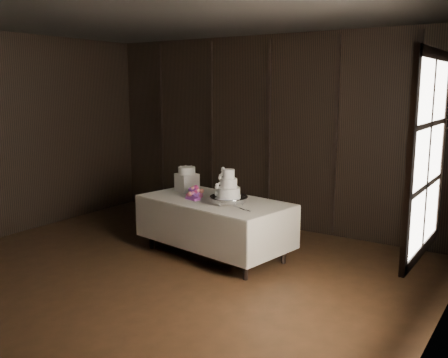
{
  "coord_description": "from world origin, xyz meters",
  "views": [
    {
      "loc": [
        3.72,
        -3.45,
        2.21
      ],
      "look_at": [
        0.28,
        1.77,
        1.05
      ],
      "focal_mm": 40.0,
      "sensor_mm": 36.0,
      "label": 1
    }
  ],
  "objects_px": {
    "display_table": "(214,225)",
    "wedding_cake": "(226,186)",
    "bouquet": "(195,193)",
    "cake_stand": "(229,200)",
    "box_pedestal": "(187,182)",
    "small_cake": "(187,170)"
  },
  "relations": [
    {
      "from": "wedding_cake",
      "to": "box_pedestal",
      "type": "xyz_separation_m",
      "value": [
        -0.88,
        0.33,
        -0.1
      ]
    },
    {
      "from": "display_table",
      "to": "small_cake",
      "type": "height_order",
      "value": "small_cake"
    },
    {
      "from": "display_table",
      "to": "wedding_cake",
      "type": "relative_size",
      "value": 6.13
    },
    {
      "from": "bouquet",
      "to": "box_pedestal",
      "type": "xyz_separation_m",
      "value": [
        -0.34,
        0.26,
        0.06
      ]
    },
    {
      "from": "display_table",
      "to": "small_cake",
      "type": "relative_size",
      "value": 8.95
    },
    {
      "from": "bouquet",
      "to": "box_pedestal",
      "type": "relative_size",
      "value": 1.52
    },
    {
      "from": "wedding_cake",
      "to": "bouquet",
      "type": "xyz_separation_m",
      "value": [
        -0.53,
        0.06,
        -0.16
      ]
    },
    {
      "from": "cake_stand",
      "to": "box_pedestal",
      "type": "distance_m",
      "value": 0.96
    },
    {
      "from": "box_pedestal",
      "to": "wedding_cake",
      "type": "bearing_deg",
      "value": -20.52
    },
    {
      "from": "wedding_cake",
      "to": "bouquet",
      "type": "distance_m",
      "value": 0.56
    },
    {
      "from": "small_cake",
      "to": "cake_stand",
      "type": "bearing_deg",
      "value": -19.16
    },
    {
      "from": "cake_stand",
      "to": "wedding_cake",
      "type": "relative_size",
      "value": 1.39
    },
    {
      "from": "bouquet",
      "to": "box_pedestal",
      "type": "distance_m",
      "value": 0.44
    },
    {
      "from": "cake_stand",
      "to": "small_cake",
      "type": "bearing_deg",
      "value": 160.84
    },
    {
      "from": "wedding_cake",
      "to": "small_cake",
      "type": "relative_size",
      "value": 1.46
    },
    {
      "from": "display_table",
      "to": "box_pedestal",
      "type": "height_order",
      "value": "box_pedestal"
    },
    {
      "from": "display_table",
      "to": "bouquet",
      "type": "xyz_separation_m",
      "value": [
        -0.29,
        -0.03,
        0.41
      ]
    },
    {
      "from": "small_cake",
      "to": "bouquet",
      "type": "bearing_deg",
      "value": -37.78
    },
    {
      "from": "display_table",
      "to": "wedding_cake",
      "type": "bearing_deg",
      "value": -11.54
    },
    {
      "from": "display_table",
      "to": "bouquet",
      "type": "distance_m",
      "value": 0.5
    },
    {
      "from": "box_pedestal",
      "to": "cake_stand",
      "type": "bearing_deg",
      "value": -19.16
    },
    {
      "from": "bouquet",
      "to": "display_table",
      "type": "bearing_deg",
      "value": 5.85
    }
  ]
}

